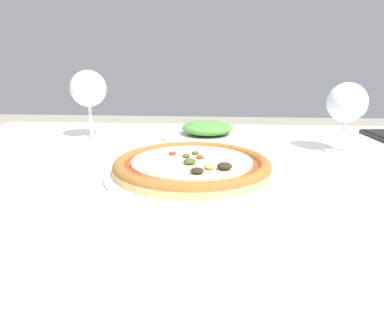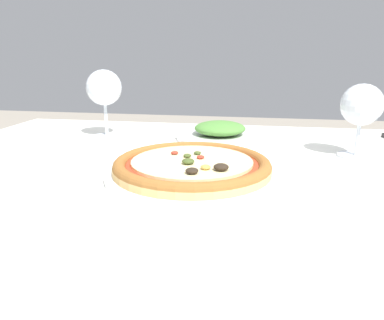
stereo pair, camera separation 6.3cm
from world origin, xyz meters
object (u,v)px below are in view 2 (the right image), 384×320
wine_glass_far_left (362,107)px  side_plate (220,132)px  dining_table (256,220)px  wine_glass_far_right (104,89)px  pizza_plate (192,167)px

wine_glass_far_left → side_plate: wine_glass_far_left is taller
dining_table → wine_glass_far_left: bearing=39.5°
wine_glass_far_right → dining_table: bearing=-33.8°
dining_table → wine_glass_far_right: (-0.38, 0.25, 0.20)m
pizza_plate → wine_glass_far_right: (-0.27, 0.28, 0.10)m
pizza_plate → side_plate: 0.30m
wine_glass_far_left → wine_glass_far_right: 0.58m
pizza_plate → side_plate: (0.02, 0.30, -0.00)m
wine_glass_far_right → side_plate: wine_glass_far_right is taller
dining_table → side_plate: bearing=108.6°
dining_table → wine_glass_far_right: 0.50m
dining_table → side_plate: 0.31m
dining_table → pizza_plate: (-0.11, -0.02, 0.10)m
dining_table → pizza_plate: size_ratio=4.78×
pizza_plate → wine_glass_far_right: bearing=133.9°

